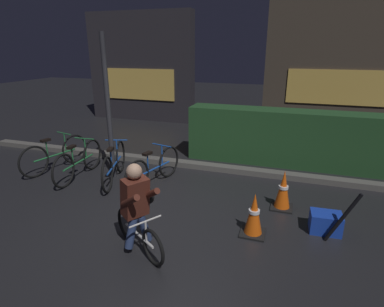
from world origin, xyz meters
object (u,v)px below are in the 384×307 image
object	(u,v)px
street_post	(108,109)
closed_umbrella	(343,218)
parked_bike_center_left	(114,164)
blue_crate	(325,223)
traffic_cone_far	(283,190)
cyclist	(138,208)
parked_bike_center_right	(154,168)
parked_bike_left_mid	(79,161)
traffic_cone_near	(254,215)
parked_bike_leftmost	(55,154)

from	to	relation	value
street_post	closed_umbrella	world-z (taller)	street_post
parked_bike_center_left	blue_crate	bearing A→B (deg)	-116.82
closed_umbrella	blue_crate	bearing A→B (deg)	127.86
parked_bike_center_left	closed_umbrella	world-z (taller)	parked_bike_center_left
traffic_cone_far	cyclist	world-z (taller)	cyclist
parked_bike_center_right	parked_bike_left_mid	bearing A→B (deg)	109.39
street_post	parked_bike_left_mid	bearing A→B (deg)	-153.70
traffic_cone_near	blue_crate	bearing A→B (deg)	21.69
parked_bike_leftmost	parked_bike_center_left	distance (m)	1.59
parked_bike_leftmost	traffic_cone_near	size ratio (longest dim) A/B	2.57
parked_bike_left_mid	traffic_cone_far	size ratio (longest dim) A/B	2.49
parked_bike_leftmost	parked_bike_center_right	world-z (taller)	parked_bike_leftmost
parked_bike_leftmost	parked_bike_center_right	size ratio (longest dim) A/B	1.04
parked_bike_leftmost	parked_bike_left_mid	distance (m)	0.80
parked_bike_center_right	traffic_cone_near	size ratio (longest dim) A/B	2.47
parked_bike_left_mid	cyclist	distance (m)	3.01
blue_crate	closed_umbrella	world-z (taller)	closed_umbrella
parked_bike_center_right	traffic_cone_near	bearing A→B (deg)	-104.47
street_post	blue_crate	bearing A→B (deg)	-12.25
parked_bike_left_mid	traffic_cone_far	xyz separation A→B (m)	(4.12, -0.05, -0.02)
traffic_cone_far	parked_bike_left_mid	bearing A→B (deg)	179.31
parked_bike_center_right	traffic_cone_far	xyz separation A→B (m)	(2.48, -0.20, -0.02)
traffic_cone_near	cyclist	world-z (taller)	cyclist
parked_bike_center_right	cyclist	bearing A→B (deg)	-146.25
blue_crate	closed_umbrella	xyz separation A→B (m)	(0.17, -0.25, 0.25)
parked_bike_center_left	street_post	bearing A→B (deg)	21.01
parked_bike_center_right	parked_bike_center_left	bearing A→B (deg)	109.61
blue_crate	cyclist	bearing A→B (deg)	-152.58
parked_bike_leftmost	traffic_cone_far	size ratio (longest dim) A/B	2.45
parked_bike_left_mid	traffic_cone_near	size ratio (longest dim) A/B	2.61
street_post	traffic_cone_near	world-z (taller)	street_post
parked_bike_left_mid	cyclist	size ratio (longest dim) A/B	1.37
parked_bike_center_left	parked_bike_left_mid	bearing A→B (deg)	77.89
street_post	blue_crate	world-z (taller)	street_post
cyclist	closed_umbrella	world-z (taller)	cyclist
traffic_cone_near	traffic_cone_far	size ratio (longest dim) A/B	0.96
blue_crate	cyclist	xyz separation A→B (m)	(-2.41, -1.25, 0.48)
street_post	traffic_cone_near	size ratio (longest dim) A/B	4.42
parked_bike_left_mid	traffic_cone_near	world-z (taller)	parked_bike_left_mid
parked_bike_leftmost	traffic_cone_near	distance (m)	4.69
parked_bike_leftmost	parked_bike_left_mid	size ratio (longest dim) A/B	0.99
street_post	closed_umbrella	size ratio (longest dim) A/B	3.40
parked_bike_left_mid	traffic_cone_near	distance (m)	3.89
traffic_cone_far	traffic_cone_near	bearing A→B (deg)	-110.82
parked_bike_left_mid	parked_bike_center_left	world-z (taller)	parked_bike_center_left
parked_bike_leftmost	parked_bike_center_right	distance (m)	2.42
parked_bike_center_left	blue_crate	distance (m)	4.02
parked_bike_center_right	cyclist	distance (m)	2.14
parked_bike_left_mid	traffic_cone_near	bearing A→B (deg)	-108.45
parked_bike_center_right	traffic_cone_far	bearing A→B (deg)	-80.72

